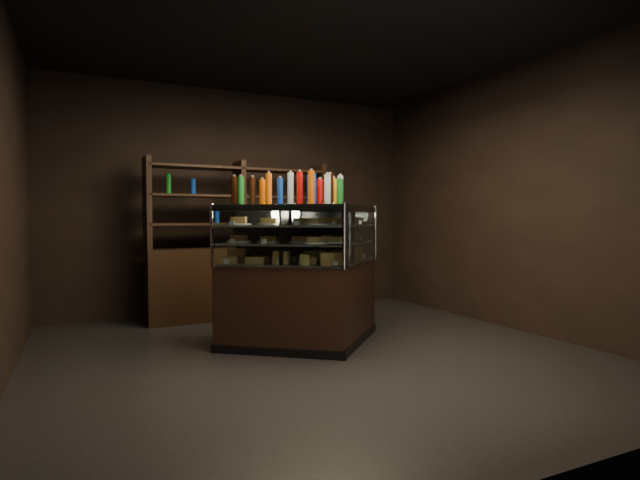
# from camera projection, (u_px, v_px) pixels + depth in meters

# --- Properties ---
(ground) EXTENTS (5.00, 5.00, 0.00)m
(ground) POSITION_uv_depth(u_px,v_px,m) (317.00, 354.00, 4.66)
(ground) COLOR black
(ground) RESTS_ON ground
(room_shell) EXTENTS (5.02, 5.02, 3.01)m
(room_shell) POSITION_uv_depth(u_px,v_px,m) (317.00, 145.00, 4.58)
(room_shell) COLOR black
(room_shell) RESTS_ON ground
(display_case) EXTENTS (1.91, 1.38, 1.41)m
(display_case) POSITION_uv_depth(u_px,v_px,m) (309.00, 298.00, 4.99)
(display_case) COLOR black
(display_case) RESTS_ON ground
(food_display) EXTENTS (1.54, 0.96, 0.44)m
(food_display) POSITION_uv_depth(u_px,v_px,m) (309.00, 238.00, 4.96)
(food_display) COLOR #BF9044
(food_display) RESTS_ON display_case
(bottles_top) EXTENTS (1.37, 0.82, 0.30)m
(bottles_top) POSITION_uv_depth(u_px,v_px,m) (309.00, 191.00, 4.95)
(bottles_top) COLOR yellow
(bottles_top) RESTS_ON display_case
(potted_conifer) EXTENTS (0.33, 0.33, 0.70)m
(potted_conifer) POSITION_uv_depth(u_px,v_px,m) (340.00, 287.00, 6.29)
(potted_conifer) COLOR black
(potted_conifer) RESTS_ON ground
(back_shelving) EXTENTS (2.33, 0.48, 2.00)m
(back_shelving) POSITION_uv_depth(u_px,v_px,m) (240.00, 270.00, 6.43)
(back_shelving) COLOR black
(back_shelving) RESTS_ON ground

